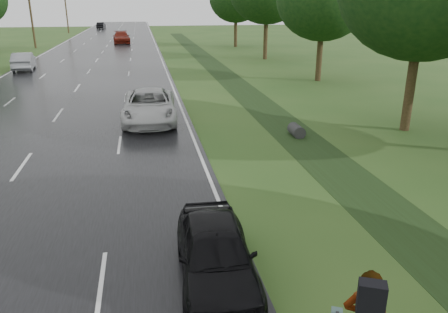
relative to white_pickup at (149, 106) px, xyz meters
The scene contains 12 objects.
road 31.63m from the white_pickup, 98.94° to the left, with size 14.00×180.00×0.04m, color black.
edge_stripe_east 31.30m from the white_pickup, 86.63° to the left, with size 0.12×180.00×0.01m, color silver.
edge_stripe_west 33.35m from the white_pickup, 110.47° to the left, with size 0.12×180.00×0.01m, color silver.
center_line 31.63m from the white_pickup, 98.94° to the left, with size 0.12×180.00×0.01m, color silver.
drainage_ditch 8.28m from the white_pickup, 36.88° to the left, with size 2.20×120.00×0.56m.
utility_pole_far 43.80m from the white_pickup, 108.89° to the left, with size 1.60×0.26×10.00m.
utility_pole_distant 72.75m from the white_pickup, 101.20° to the left, with size 1.60×0.26×10.00m.
white_pickup is the anchor object (origin of this frame).
dark_sedan 14.13m from the white_pickup, 85.58° to the right, with size 1.63×4.04×1.38m, color black.
silver_sedan 22.91m from the white_pickup, 117.88° to the left, with size 1.64×4.70×1.55m, color gray.
far_car_red 46.37m from the white_pickup, 93.71° to the left, with size 2.35×5.78×1.68m, color maroon.
far_car_dark 84.85m from the white_pickup, 96.00° to the left, with size 1.52×4.36×1.44m, color black.
Camera 1 is at (4.68, -8.44, 5.87)m, focal length 35.00 mm.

